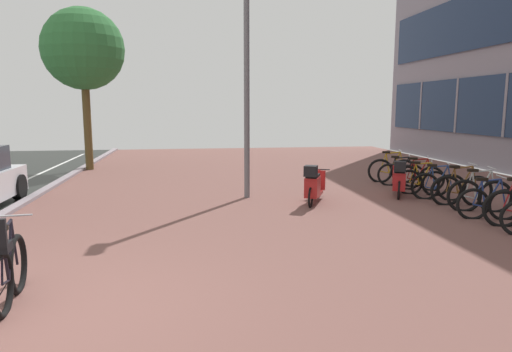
{
  "coord_description": "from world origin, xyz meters",
  "views": [
    {
      "loc": [
        1.51,
        -4.95,
        2.27
      ],
      "look_at": [
        2.67,
        2.93,
        1.05
      ],
      "focal_mm": 31.72,
      "sensor_mm": 36.0,
      "label": 1
    }
  ],
  "objects_px": {
    "scooter_near": "(314,185)",
    "street_tree": "(83,50)",
    "bicycle_rack_07": "(419,178)",
    "bicycle_rack_03": "(480,196)",
    "bicycle_rack_02": "(489,203)",
    "scooter_mid": "(399,179)",
    "bicycle_rack_06": "(422,182)",
    "bicycle_rack_05": "(438,186)",
    "bicycle_rack_09": "(392,171)",
    "bicycle_rack_08": "(401,175)",
    "bicycle_foreground": "(5,271)",
    "bicycle_rack_04": "(461,190)",
    "lamp_post": "(247,60)"
  },
  "relations": [
    {
      "from": "bicycle_rack_05",
      "to": "street_tree",
      "type": "height_order",
      "value": "street_tree"
    },
    {
      "from": "scooter_near",
      "to": "bicycle_rack_02",
      "type": "bearing_deg",
      "value": -32.61
    },
    {
      "from": "bicycle_rack_02",
      "to": "bicycle_rack_04",
      "type": "xyz_separation_m",
      "value": [
        0.24,
        1.31,
        0.03
      ]
    },
    {
      "from": "bicycle_rack_02",
      "to": "bicycle_rack_05",
      "type": "distance_m",
      "value": 1.97
    },
    {
      "from": "bicycle_rack_07",
      "to": "bicycle_rack_02",
      "type": "bearing_deg",
      "value": -94.13
    },
    {
      "from": "lamp_post",
      "to": "street_tree",
      "type": "bearing_deg",
      "value": 130.29
    },
    {
      "from": "bicycle_rack_05",
      "to": "lamp_post",
      "type": "xyz_separation_m",
      "value": [
        -4.62,
        1.0,
        3.05
      ]
    },
    {
      "from": "scooter_mid",
      "to": "scooter_near",
      "type": "bearing_deg",
      "value": -167.4
    },
    {
      "from": "bicycle_foreground",
      "to": "scooter_near",
      "type": "height_order",
      "value": "bicycle_foreground"
    },
    {
      "from": "bicycle_rack_06",
      "to": "scooter_mid",
      "type": "relative_size",
      "value": 0.75
    },
    {
      "from": "bicycle_rack_03",
      "to": "bicycle_rack_04",
      "type": "xyz_separation_m",
      "value": [
        -0.01,
        0.66,
        -0.0
      ]
    },
    {
      "from": "bicycle_rack_05",
      "to": "street_tree",
      "type": "xyz_separation_m",
      "value": [
        -9.66,
        6.95,
        3.92
      ]
    },
    {
      "from": "bicycle_rack_03",
      "to": "bicycle_rack_08",
      "type": "relative_size",
      "value": 1.1
    },
    {
      "from": "bicycle_rack_09",
      "to": "scooter_mid",
      "type": "relative_size",
      "value": 0.89
    },
    {
      "from": "bicycle_foreground",
      "to": "bicycle_rack_04",
      "type": "xyz_separation_m",
      "value": [
        8.37,
        4.16,
        -0.05
      ]
    },
    {
      "from": "bicycle_rack_02",
      "to": "bicycle_rack_06",
      "type": "height_order",
      "value": "bicycle_rack_06"
    },
    {
      "from": "bicycle_rack_03",
      "to": "bicycle_rack_04",
      "type": "bearing_deg",
      "value": 90.74
    },
    {
      "from": "bicycle_rack_06",
      "to": "lamp_post",
      "type": "bearing_deg",
      "value": 175.76
    },
    {
      "from": "bicycle_rack_09",
      "to": "scooter_mid",
      "type": "bearing_deg",
      "value": -110.54
    },
    {
      "from": "bicycle_rack_02",
      "to": "bicycle_rack_08",
      "type": "relative_size",
      "value": 1.05
    },
    {
      "from": "scooter_near",
      "to": "street_tree",
      "type": "distance_m",
      "value": 10.24
    },
    {
      "from": "bicycle_rack_05",
      "to": "bicycle_rack_07",
      "type": "xyz_separation_m",
      "value": [
        0.2,
        1.31,
        0.01
      ]
    },
    {
      "from": "bicycle_rack_07",
      "to": "bicycle_rack_03",
      "type": "bearing_deg",
      "value": -89.87
    },
    {
      "from": "scooter_near",
      "to": "bicycle_rack_09",
      "type": "bearing_deg",
      "value": 39.42
    },
    {
      "from": "bicycle_rack_05",
      "to": "bicycle_rack_07",
      "type": "relative_size",
      "value": 0.99
    },
    {
      "from": "bicycle_rack_08",
      "to": "bicycle_foreground",
      "type": "bearing_deg",
      "value": -140.24
    },
    {
      "from": "scooter_near",
      "to": "scooter_mid",
      "type": "distance_m",
      "value": 2.45
    },
    {
      "from": "bicycle_rack_03",
      "to": "bicycle_rack_09",
      "type": "relative_size",
      "value": 0.96
    },
    {
      "from": "bicycle_rack_09",
      "to": "bicycle_rack_03",
      "type": "bearing_deg",
      "value": -87.26
    },
    {
      "from": "bicycle_foreground",
      "to": "bicycle_rack_04",
      "type": "distance_m",
      "value": 9.35
    },
    {
      "from": "bicycle_rack_05",
      "to": "bicycle_rack_06",
      "type": "xyz_separation_m",
      "value": [
        -0.07,
        0.66,
        -0.0
      ]
    },
    {
      "from": "bicycle_rack_09",
      "to": "scooter_mid",
      "type": "height_order",
      "value": "bicycle_rack_09"
    },
    {
      "from": "bicycle_foreground",
      "to": "bicycle_rack_09",
      "type": "distance_m",
      "value": 11.07
    },
    {
      "from": "bicycle_rack_06",
      "to": "scooter_near",
      "type": "relative_size",
      "value": 0.75
    },
    {
      "from": "scooter_near",
      "to": "bicycle_foreground",
      "type": "bearing_deg",
      "value": -136.07
    },
    {
      "from": "bicycle_rack_06",
      "to": "bicycle_rack_02",
      "type": "bearing_deg",
      "value": -89.41
    },
    {
      "from": "bicycle_rack_02",
      "to": "street_tree",
      "type": "bearing_deg",
      "value": 137.18
    },
    {
      "from": "bicycle_rack_09",
      "to": "scooter_mid",
      "type": "xyz_separation_m",
      "value": [
        -0.78,
        -2.07,
        0.08
      ]
    },
    {
      "from": "bicycle_rack_08",
      "to": "street_tree",
      "type": "height_order",
      "value": "street_tree"
    },
    {
      "from": "bicycle_rack_05",
      "to": "bicycle_foreground",
      "type": "bearing_deg",
      "value": -149.5
    },
    {
      "from": "bicycle_rack_05",
      "to": "bicycle_rack_02",
      "type": "bearing_deg",
      "value": -91.13
    },
    {
      "from": "bicycle_rack_02",
      "to": "lamp_post",
      "type": "distance_m",
      "value": 6.25
    },
    {
      "from": "bicycle_rack_06",
      "to": "bicycle_rack_08",
      "type": "xyz_separation_m",
      "value": [
        0.05,
        1.31,
        0.0
      ]
    },
    {
      "from": "bicycle_rack_04",
      "to": "bicycle_rack_02",
      "type": "bearing_deg",
      "value": -100.14
    },
    {
      "from": "bicycle_rack_04",
      "to": "lamp_post",
      "type": "relative_size",
      "value": 0.23
    },
    {
      "from": "bicycle_rack_09",
      "to": "street_tree",
      "type": "relative_size",
      "value": 0.25
    },
    {
      "from": "bicycle_rack_05",
      "to": "bicycle_rack_03",
      "type": "bearing_deg",
      "value": -81.15
    },
    {
      "from": "bicycle_rack_04",
      "to": "bicycle_rack_09",
      "type": "height_order",
      "value": "bicycle_rack_09"
    },
    {
      "from": "bicycle_foreground",
      "to": "lamp_post",
      "type": "height_order",
      "value": "lamp_post"
    },
    {
      "from": "bicycle_rack_03",
      "to": "scooter_mid",
      "type": "height_order",
      "value": "bicycle_rack_03"
    }
  ]
}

